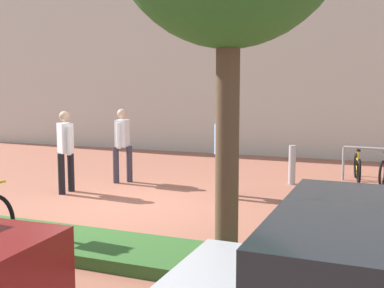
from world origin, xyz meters
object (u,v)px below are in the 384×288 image
(person_shirt_blue, at_px, (122,141))
(person_casual_tan, at_px, (224,148))
(bollard_steel, at_px, (292,165))
(person_shirt_white, at_px, (65,146))

(person_shirt_blue, height_order, person_casual_tan, same)
(bollard_steel, bearing_deg, person_shirt_blue, -161.53)
(person_shirt_blue, relative_size, person_casual_tan, 1.00)
(bollard_steel, relative_size, person_shirt_white, 0.52)
(person_shirt_white, bearing_deg, person_casual_tan, 15.69)
(bollard_steel, height_order, person_casual_tan, person_casual_tan)
(bollard_steel, distance_m, person_shirt_white, 5.04)
(person_shirt_blue, xyz_separation_m, person_casual_tan, (2.64, -0.50, 0.00))
(person_casual_tan, bearing_deg, person_shirt_white, -164.31)
(person_shirt_white, distance_m, person_shirt_blue, 1.50)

